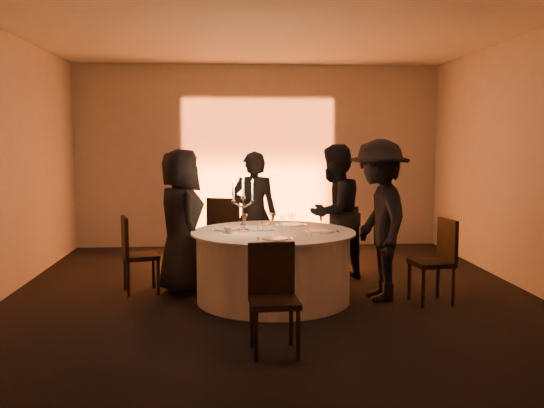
{
  "coord_description": "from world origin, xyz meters",
  "views": [
    {
      "loc": [
        -0.47,
        -6.55,
        1.76
      ],
      "look_at": [
        0.0,
        0.2,
        1.05
      ],
      "focal_mm": 40.0,
      "sensor_mm": 36.0,
      "label": 1
    }
  ],
  "objects": [
    {
      "name": "uplighter_fixture",
      "position": [
        0.0,
        3.2,
        0.05
      ],
      "size": [
        0.25,
        0.12,
        0.1
      ],
      "primitive_type": "cube",
      "color": "black",
      "rests_on": "floor"
    },
    {
      "name": "chair_front",
      "position": [
        -0.12,
        -1.62,
        0.51
      ],
      "size": [
        0.42,
        0.42,
        0.91
      ],
      "rotation": [
        0.0,
        0.0,
        0.07
      ],
      "color": "black",
      "rests_on": "floor"
    },
    {
      "name": "plate_back_right",
      "position": [
        0.25,
        0.46,
        0.78
      ],
      "size": [
        0.35,
        0.28,
        0.01
      ],
      "color": "silver",
      "rests_on": "banquet_table"
    },
    {
      "name": "guest_right",
      "position": [
        1.17,
        -0.03,
        0.89
      ],
      "size": [
        0.69,
        1.17,
        1.78
      ],
      "primitive_type": "imported",
      "rotation": [
        0.0,
        0.0,
        -1.55
      ],
      "color": "black",
      "rests_on": "floor"
    },
    {
      "name": "guest_left",
      "position": [
        -1.04,
        0.41,
        0.83
      ],
      "size": [
        0.79,
        0.95,
        1.67
      ],
      "primitive_type": "imported",
      "rotation": [
        0.0,
        0.0,
        1.95
      ],
      "color": "black",
      "rests_on": "floor"
    },
    {
      "name": "wine_glass_e",
      "position": [
        -0.3,
        0.04,
        0.91
      ],
      "size": [
        0.07,
        0.07,
        0.19
      ],
      "color": "silver",
      "rests_on": "banquet_table"
    },
    {
      "name": "wine_glass_b",
      "position": [
        0.08,
        -0.13,
        0.91
      ],
      "size": [
        0.07,
        0.07,
        0.19
      ],
      "color": "silver",
      "rests_on": "banquet_table"
    },
    {
      "name": "wine_glass_d",
      "position": [
        -0.02,
        0.05,
        0.91
      ],
      "size": [
        0.07,
        0.07,
        0.19
      ],
      "color": "silver",
      "rests_on": "banquet_table"
    },
    {
      "name": "coffee_cup",
      "position": [
        -0.49,
        -0.1,
        0.8
      ],
      "size": [
        0.11,
        0.11,
        0.07
      ],
      "color": "silver",
      "rests_on": "banquet_table"
    },
    {
      "name": "wall_front",
      "position": [
        0.0,
        -3.5,
        1.5
      ],
      "size": [
        7.0,
        0.0,
        7.0
      ],
      "primitive_type": "plane",
      "rotation": [
        -1.57,
        0.0,
        0.0
      ],
      "color": "beige",
      "rests_on": "floor"
    },
    {
      "name": "candelabra",
      "position": [
        -0.33,
        0.03,
        0.99
      ],
      "size": [
        0.26,
        0.13,
        0.62
      ],
      "color": "silver",
      "rests_on": "banquet_table"
    },
    {
      "name": "wine_glass_c",
      "position": [
        0.23,
        0.12,
        0.91
      ],
      "size": [
        0.07,
        0.07,
        0.19
      ],
      "color": "silver",
      "rests_on": "banquet_table"
    },
    {
      "name": "plate_front",
      "position": [
        -0.02,
        -0.53,
        0.78
      ],
      "size": [
        0.36,
        0.27,
        0.01
      ],
      "color": "silver",
      "rests_on": "banquet_table"
    },
    {
      "name": "plate_left",
      "position": [
        -0.51,
        0.15,
        0.79
      ],
      "size": [
        0.36,
        0.29,
        0.08
      ],
      "color": "silver",
      "rests_on": "banquet_table"
    },
    {
      "name": "guest_back_left",
      "position": [
        -0.16,
        1.19,
        0.81
      ],
      "size": [
        0.64,
        0.47,
        1.62
      ],
      "primitive_type": "imported",
      "rotation": [
        0.0,
        0.0,
        3.0
      ],
      "color": "black",
      "rests_on": "floor"
    },
    {
      "name": "wall_right",
      "position": [
        3.0,
        0.0,
        1.5
      ],
      "size": [
        0.0,
        7.0,
        7.0
      ],
      "primitive_type": "plane",
      "rotation": [
        1.57,
        0.0,
        -1.57
      ],
      "color": "beige",
      "rests_on": "floor"
    },
    {
      "name": "ceiling",
      "position": [
        0.0,
        0.0,
        3.0
      ],
      "size": [
        7.0,
        7.0,
        0.0
      ],
      "primitive_type": "plane",
      "rotation": [
        3.14,
        0.0,
        0.0
      ],
      "color": "silver",
      "rests_on": "wall_back"
    },
    {
      "name": "tumbler_a",
      "position": [
        0.34,
        -0.38,
        0.82
      ],
      "size": [
        0.07,
        0.07,
        0.09
      ],
      "primitive_type": "cylinder",
      "color": "silver",
      "rests_on": "banquet_table"
    },
    {
      "name": "chair_back_right",
      "position": [
        0.99,
        1.27,
        0.5
      ],
      "size": [
        0.55,
        0.55,
        0.89
      ],
      "rotation": [
        0.0,
        0.0,
        -2.52
      ],
      "color": "black",
      "rests_on": "floor"
    },
    {
      "name": "plate_back_left",
      "position": [
        -0.16,
        0.54,
        0.78
      ],
      "size": [
        0.36,
        0.29,
        0.01
      ],
      "color": "silver",
      "rests_on": "banquet_table"
    },
    {
      "name": "banquet_table",
      "position": [
        0.0,
        0.0,
        0.38
      ],
      "size": [
        1.8,
        1.8,
        0.77
      ],
      "color": "black",
      "rests_on": "floor"
    },
    {
      "name": "chair_back_left",
      "position": [
        -0.53,
        1.37,
        0.58
      ],
      "size": [
        0.57,
        0.57,
        1.02
      ],
      "rotation": [
        0.0,
        0.0,
        2.81
      ],
      "color": "black",
      "rests_on": "floor"
    },
    {
      "name": "chair_right",
      "position": [
        1.77,
        -0.23,
        0.51
      ],
      "size": [
        0.45,
        0.45,
        0.92
      ],
      "rotation": [
        0.0,
        0.0,
        -1.43
      ],
      "color": "black",
      "rests_on": "floor"
    },
    {
      "name": "guest_back_right",
      "position": [
        0.82,
        0.87,
        0.86
      ],
      "size": [
        1.05,
        1.04,
        1.71
      ],
      "primitive_type": "imported",
      "rotation": [
        0.0,
        0.0,
        -2.38
      ],
      "color": "black",
      "rests_on": "floor"
    },
    {
      "name": "tumbler_b",
      "position": [
        -0.14,
        0.08,
        0.82
      ],
      "size": [
        0.07,
        0.07,
        0.09
      ],
      "primitive_type": "cylinder",
      "color": "silver",
      "rests_on": "banquet_table"
    },
    {
      "name": "chair_left",
      "position": [
        -1.57,
        0.42,
        0.5
      ],
      "size": [
        0.48,
        0.48,
        0.89
      ],
      "rotation": [
        0.0,
        0.0,
        1.85
      ],
      "color": "black",
      "rests_on": "floor"
    },
    {
      "name": "wall_back",
      "position": [
        0.0,
        3.5,
        1.5
      ],
      "size": [
        7.0,
        0.0,
        7.0
      ],
      "primitive_type": "plane",
      "rotation": [
        1.57,
        0.0,
        0.0
      ],
      "color": "beige",
      "rests_on": "floor"
    },
    {
      "name": "plate_right",
      "position": [
        0.53,
        -0.07,
        0.78
      ],
      "size": [
        0.36,
        0.29,
        0.01
      ],
      "color": "silver",
      "rests_on": "banquet_table"
    },
    {
      "name": "floor",
      "position": [
        0.0,
        0.0,
        0.0
      ],
      "size": [
        7.0,
        7.0,
        0.0
      ],
      "primitive_type": "plane",
      "color": "black",
      "rests_on": "ground"
    },
    {
      "name": "wine_glass_a",
      "position": [
        0.18,
        -0.04,
        0.91
      ],
      "size": [
        0.07,
        0.07,
        0.19
      ],
      "color": "silver",
      "rests_on": "banquet_table"
    }
  ]
}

